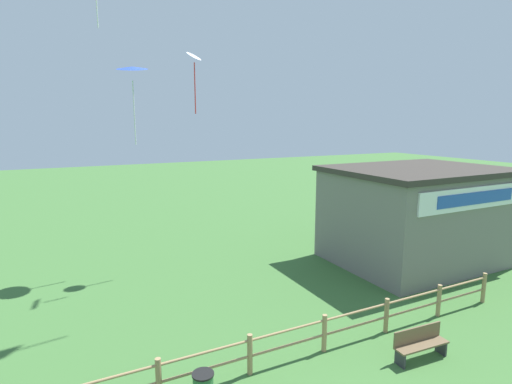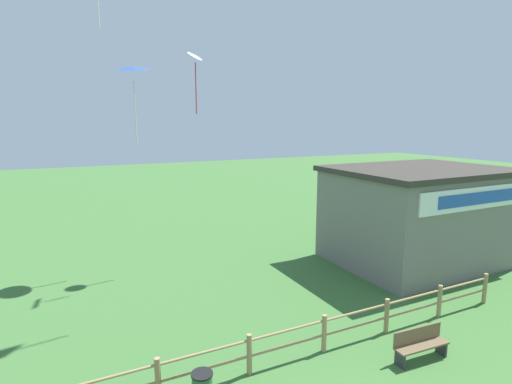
# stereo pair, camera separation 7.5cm
# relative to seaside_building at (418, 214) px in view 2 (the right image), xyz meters

# --- Properties ---
(wooden_fence) EXTENTS (16.61, 0.14, 1.11)m
(wooden_fence) POSITION_rel_seaside_building_xyz_m (-9.58, -4.39, -1.59)
(wooden_fence) COLOR #9E7F56
(wooden_fence) RESTS_ON ground_plane
(seaside_building) EXTENTS (7.79, 5.88, 4.43)m
(seaside_building) POSITION_rel_seaside_building_xyz_m (0.00, 0.00, 0.00)
(seaside_building) COLOR slate
(seaside_building) RESTS_ON ground_plane
(park_bench_by_building) EXTENTS (1.67, 0.50, 0.88)m
(park_bench_by_building) POSITION_rel_seaside_building_xyz_m (-6.25, -5.86, -1.76)
(park_bench_by_building) COLOR brown
(park_bench_by_building) RESTS_ON ground_plane
(kite_white_delta) EXTENTS (0.95, 0.94, 2.67)m
(kite_white_delta) POSITION_rel_seaside_building_xyz_m (-9.20, 4.36, 6.84)
(kite_white_delta) COLOR white
(kite_blue_delta) EXTENTS (1.68, 1.68, 3.39)m
(kite_blue_delta) POSITION_rel_seaside_building_xyz_m (-11.72, 4.97, 6.41)
(kite_blue_delta) COLOR blue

